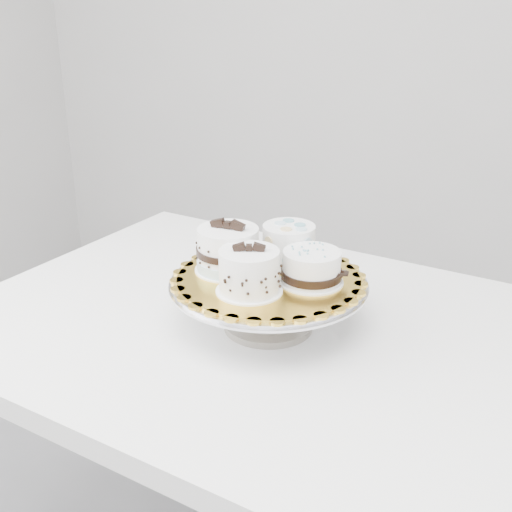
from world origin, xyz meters
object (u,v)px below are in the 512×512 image
at_px(table, 288,366).
at_px(cake_swirl, 249,272).
at_px(cake_ribbon, 312,268).
at_px(cake_board, 269,278).
at_px(cake_dots, 289,243).
at_px(cake_banded, 228,251).
at_px(cake_stand, 268,295).

height_order(table, cake_swirl, cake_swirl).
relative_size(table, cake_ribbon, 10.19).
xyz_separation_m(cake_board, cake_dots, (0.01, 0.08, 0.04)).
bearing_deg(table, cake_swirl, -112.65).
height_order(cake_swirl, cake_banded, cake_banded).
distance_m(table, cake_dots, 0.22).
height_order(table, cake_ribbon, cake_ribbon).
height_order(cake_swirl, cake_ribbon, cake_swirl).
bearing_deg(cake_swirl, cake_ribbon, 20.11).
bearing_deg(cake_swirl, cake_stand, 61.69).
bearing_deg(cake_dots, cake_swirl, -97.90).
height_order(cake_stand, cake_dots, cake_dots).
height_order(table, cake_board, cake_board).
bearing_deg(cake_banded, cake_swirl, -44.03).
bearing_deg(cake_swirl, cake_banded, 114.71).
xyz_separation_m(cake_banded, cake_dots, (0.09, 0.08, -0.00)).
height_order(cake_stand, cake_banded, cake_banded).
xyz_separation_m(cake_dots, cake_ribbon, (0.07, -0.07, -0.01)).
height_order(cake_stand, cake_board, cake_board).
bearing_deg(cake_board, cake_dots, 83.63).
bearing_deg(cake_board, table, 11.26).
bearing_deg(cake_board, cake_ribbon, 5.19).
height_order(cake_dots, cake_ribbon, cake_dots).
distance_m(cake_dots, cake_ribbon, 0.10).
height_order(cake_board, cake_ribbon, cake_ribbon).
distance_m(cake_stand, cake_banded, 0.10).
bearing_deg(cake_banded, cake_dots, 42.46).
height_order(cake_board, cake_dots, cake_dots).
xyz_separation_m(table, cake_dots, (-0.03, 0.07, 0.21)).
relative_size(table, cake_banded, 11.04).
bearing_deg(cake_dots, cake_banded, -139.21).
xyz_separation_m(cake_banded, cake_ribbon, (0.15, 0.00, -0.01)).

